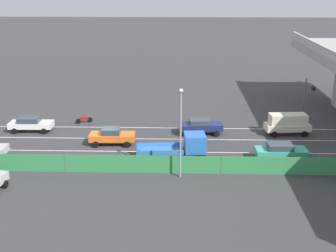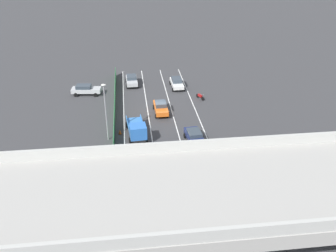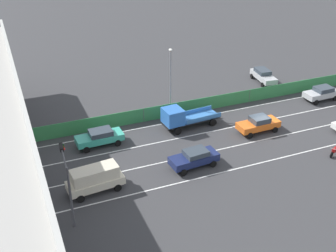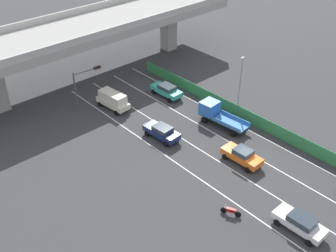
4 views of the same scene
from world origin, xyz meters
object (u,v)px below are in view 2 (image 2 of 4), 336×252
at_px(car_van_cream, 213,178).
at_px(car_sedan_silver, 132,80).
at_px(parked_wagon_silver, 86,89).
at_px(car_sedan_white, 177,82).
at_px(traffic_cone, 120,132).
at_px(motorcycle, 200,96).
at_px(car_sedan_navy, 195,137).
at_px(car_taxi_orange, 161,107).
at_px(flatbed_truck_blue, 137,130).
at_px(street_lamp, 105,107).
at_px(car_taxi_teal, 142,173).
at_px(traffic_light, 244,171).

xyz_separation_m(car_van_cream, car_sedan_silver, (7.50, -29.85, -0.34)).
bearing_deg(parked_wagon_silver, car_sedan_white, -175.06).
relative_size(car_sedan_silver, traffic_cone, 6.58).
distance_m(car_sedan_silver, parked_wagon_silver, 8.28).
xyz_separation_m(motorcycle, traffic_cone, (12.70, 9.95, -0.15)).
xyz_separation_m(car_sedan_navy, parked_wagon_silver, (14.86, -17.23, 0.01)).
relative_size(car_taxi_orange, motorcycle, 2.53).
xyz_separation_m(car_van_cream, flatbed_truck_blue, (7.34, -11.13, 0.02)).
height_order(car_van_cream, flatbed_truck_blue, flatbed_truck_blue).
distance_m(street_lamp, traffic_cone, 4.72).
height_order(car_taxi_orange, street_lamp, street_lamp).
height_order(car_taxi_teal, motorcycle, car_taxi_teal).
height_order(car_sedan_navy, car_sedan_white, car_sedan_navy).
xyz_separation_m(parked_wagon_silver, street_lamp, (-3.99, 15.06, 3.68)).
bearing_deg(car_taxi_orange, car_sedan_white, -111.23).
height_order(flatbed_truck_blue, traffic_cone, flatbed_truck_blue).
height_order(car_taxi_orange, parked_wagon_silver, car_taxi_orange).
bearing_deg(parked_wagon_silver, motorcycle, 167.94).
bearing_deg(motorcycle, traffic_cone, 38.07).
relative_size(car_van_cream, car_sedan_silver, 1.12).
bearing_deg(car_taxi_teal, motorcycle, -116.96).
bearing_deg(flatbed_truck_blue, motorcycle, -132.38).
relative_size(car_taxi_orange, parked_wagon_silver, 0.94).
bearing_deg(car_sedan_white, traffic_cone, 57.47).
xyz_separation_m(car_taxi_teal, motorcycle, (-10.36, -20.37, -0.47)).
bearing_deg(street_lamp, car_sedan_white, -124.33).
xyz_separation_m(car_taxi_teal, street_lamp, (3.86, -9.20, 3.69)).
relative_size(car_taxi_orange, traffic_light, 0.86).
xyz_separation_m(car_sedan_white, traffic_light, (-2.22, 30.31, 2.90)).
relative_size(car_taxi_orange, flatbed_truck_blue, 0.71).
bearing_deg(street_lamp, car_sedan_silver, -101.02).
bearing_deg(car_sedan_navy, car_van_cream, 91.31).
distance_m(car_sedan_white, parked_wagon_silver, 15.22).
distance_m(car_taxi_orange, traffic_cone, 8.25).
relative_size(car_taxi_teal, motorcycle, 2.63).
bearing_deg(traffic_cone, car_van_cream, 127.08).
relative_size(flatbed_truck_blue, traffic_cone, 9.68).
xyz_separation_m(car_taxi_orange, car_sedan_silver, (3.91, -11.53, -0.01)).
relative_size(car_van_cream, traffic_cone, 7.35).
bearing_deg(street_lamp, parked_wagon_silver, -75.17).
xyz_separation_m(car_van_cream, street_lamp, (11.09, -11.44, 3.34)).
height_order(car_sedan_navy, car_taxi_orange, car_taxi_orange).
bearing_deg(motorcycle, parked_wagon_silver, -12.06).
height_order(car_taxi_orange, car_sedan_silver, car_taxi_orange).
bearing_deg(parked_wagon_silver, car_sedan_navy, 130.78).
bearing_deg(traffic_light, street_lamp, -46.15).
height_order(flatbed_truck_blue, traffic_light, traffic_light).
distance_m(motorcycle, traffic_cone, 16.13).
xyz_separation_m(car_taxi_orange, motorcycle, (-6.72, -4.28, -0.47)).
xyz_separation_m(car_sedan_navy, car_taxi_orange, (3.38, -9.06, 0.00)).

